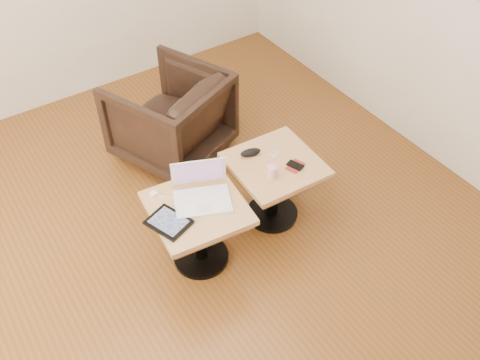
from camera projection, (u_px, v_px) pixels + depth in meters
room_shell at (154, 100)px, 2.58m from camera, size 4.52×4.52×2.71m
side_table_left at (198, 220)px, 3.32m from camera, size 0.62×0.62×0.51m
side_table_right at (274, 176)px, 3.60m from camera, size 0.59×0.59×0.51m
laptop at (201, 192)px, 3.25m from camera, size 0.42×0.40×0.24m
tablet at (169, 222)px, 3.12m from camera, size 0.26×0.29×0.02m
charging_adapter at (154, 194)px, 3.29m from camera, size 0.04×0.04×0.02m
glasses_case at (250, 152)px, 3.55m from camera, size 0.15×0.09×0.04m
striped_cup at (272, 172)px, 3.38m from camera, size 0.09×0.09×0.08m
earbuds_tangle at (274, 154)px, 3.55m from camera, size 0.08×0.05×0.02m
phone_on_sleeve at (295, 166)px, 3.48m from camera, size 0.14×0.12×0.01m
armchair at (170, 117)px, 4.11m from camera, size 1.00×1.01×0.71m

